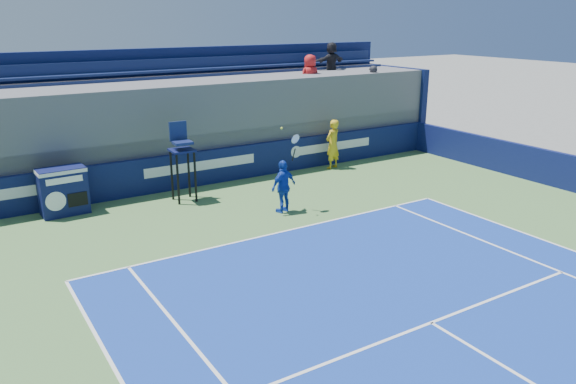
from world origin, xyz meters
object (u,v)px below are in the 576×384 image
ball_person (333,144)px  match_clock (63,190)px  tennis_player (284,186)px  umpire_chair (182,153)px

ball_person → match_clock: ball_person is taller
ball_person → match_clock: 9.70m
ball_person → tennis_player: size_ratio=0.72×
match_clock → umpire_chair: bearing=-10.8°
ball_person → tennis_player: 5.32m
match_clock → umpire_chair: (3.44, -0.65, 0.79)m
ball_person → match_clock: (-9.70, -0.03, -0.20)m
ball_person → umpire_chair: (-6.26, -0.68, 0.59)m
match_clock → tennis_player: 6.39m
match_clock → tennis_player: (5.51, -3.24, 0.06)m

